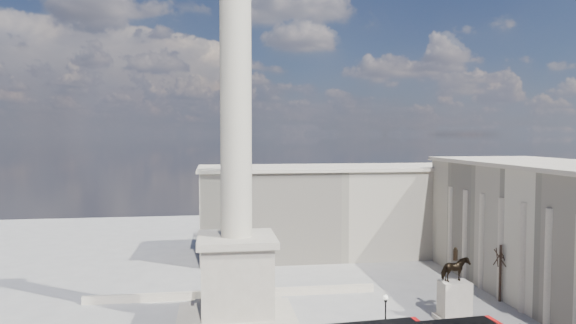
% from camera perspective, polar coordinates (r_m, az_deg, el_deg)
% --- Properties ---
extents(nelsons_column, '(14.00, 14.00, 49.85)m').
position_cam_1_polar(nelsons_column, '(59.89, -5.75, -6.18)').
color(nelsons_column, '#B2A894').
rests_on(nelsons_column, ground).
extents(balustrade_wall, '(40.00, 0.60, 1.10)m').
position_cam_1_polar(balustrade_wall, '(73.47, -6.08, -14.36)').
color(balustrade_wall, beige).
rests_on(balustrade_wall, ground).
extents(building_east, '(19.00, 46.00, 18.60)m').
position_cam_1_polar(building_east, '(80.85, 28.13, -6.70)').
color(building_east, beige).
rests_on(building_east, ground).
extents(building_northeast, '(51.00, 17.00, 16.60)m').
position_cam_1_polar(building_northeast, '(97.76, 5.20, -5.30)').
color(building_northeast, beige).
rests_on(building_northeast, ground).
extents(victorian_lamp, '(0.53, 0.53, 6.19)m').
position_cam_1_polar(victorian_lamp, '(55.72, 10.78, -16.80)').
color(victorian_lamp, black).
rests_on(victorian_lamp, ground).
extents(equestrian_statue, '(4.37, 3.28, 9.00)m').
position_cam_1_polar(equestrian_statue, '(67.09, 18.03, -13.86)').
color(equestrian_statue, beige).
rests_on(equestrian_statue, ground).
extents(bare_tree_near, '(1.97, 1.97, 8.60)m').
position_cam_1_polar(bare_tree_near, '(66.98, 29.14, -10.93)').
color(bare_tree_near, '#332319').
rests_on(bare_tree_near, ground).
extents(bare_tree_mid, '(1.79, 1.79, 6.80)m').
position_cam_1_polar(bare_tree_mid, '(68.92, 27.89, -11.72)').
color(bare_tree_mid, '#332319').
rests_on(bare_tree_mid, ground).
extents(bare_tree_far, '(1.98, 1.98, 8.10)m').
position_cam_1_polar(bare_tree_far, '(75.66, 22.56, -9.50)').
color(bare_tree_far, '#332319').
rests_on(bare_tree_far, ground).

